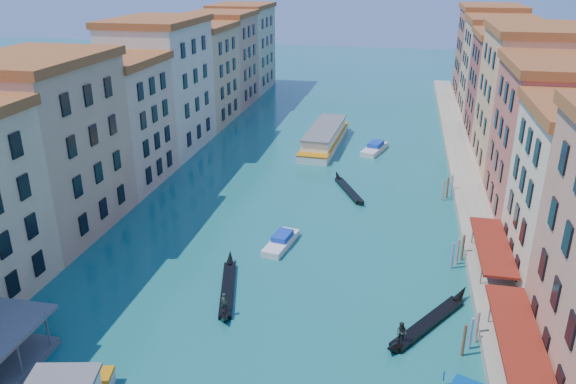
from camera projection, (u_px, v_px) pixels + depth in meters
name	position (u px, v px, depth m)	size (l,w,h in m)	color
left_bank_palazzos	(144.00, 99.00, 85.00)	(12.80, 128.40, 21.00)	#BEB18B
right_bank_palazzos	(535.00, 117.00, 74.86)	(12.80, 128.40, 21.00)	brown
quay	(465.00, 177.00, 79.85)	(4.00, 140.00, 1.00)	gray
restaurant_awnings	(521.00, 346.00, 40.79)	(3.20, 44.55, 3.12)	maroon
mooring_poles_right	(467.00, 315.00, 47.26)	(1.44, 54.24, 3.20)	brown
vaporetto_far	(325.00, 137.00, 95.28)	(5.94, 21.67, 3.19)	silver
gondola_fore	(228.00, 287.00, 52.97)	(3.98, 12.24, 2.47)	black
gondola_right	(427.00, 322.00, 47.76)	(7.94, 11.32, 2.58)	black
gondola_far	(348.00, 189.00, 76.23)	(5.76, 10.97, 1.66)	black
motorboat_mid	(281.00, 241.00, 61.52)	(3.06, 6.65, 1.33)	silver
motorboat_far	(375.00, 148.00, 92.24)	(4.25, 7.76, 1.53)	silver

